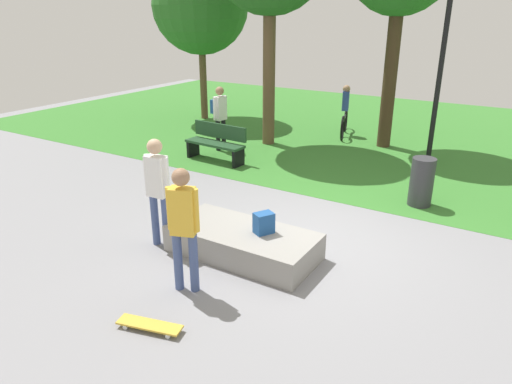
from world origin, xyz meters
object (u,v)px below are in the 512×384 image
trash_bin (422,182)px  skater_watching (158,185)px  skateboard_by_ledge (150,325)px  cyclist_on_bicycle (345,114)px  park_bench_near_path (216,142)px  backpack_on_ledge (264,223)px  lamp_post (444,42)px  tree_slender_maple (200,5)px  skater_performing_trick (183,221)px  concrete_ledge (243,242)px  pedestrian_with_backpack (220,112)px

trash_bin → skater_watching: bearing=-128.7°
skateboard_by_ledge → skater_watching: bearing=128.2°
skateboard_by_ledge → cyclist_on_bicycle: cyclist_on_bicycle is taller
park_bench_near_path → backpack_on_ledge: bearing=-45.9°
trash_bin → lamp_post: bearing=99.4°
tree_slender_maple → cyclist_on_bicycle: (5.02, 0.33, -3.04)m
skater_performing_trick → trash_bin: bearing=67.4°
skateboard_by_ledge → trash_bin: (1.77, 5.56, 0.41)m
backpack_on_ledge → cyclist_on_bicycle: bearing=-137.8°
skateboard_by_ledge → trash_bin: 5.85m
skateboard_by_ledge → park_bench_near_path: bearing=119.2°
backpack_on_ledge → skater_performing_trick: size_ratio=0.19×
tree_slender_maple → lamp_post: size_ratio=1.09×
skater_watching → cyclist_on_bicycle: skater_watching is taller
tree_slender_maple → lamp_post: bearing=-9.6°
tree_slender_maple → lamp_post: tree_slender_maple is taller
skateboard_by_ledge → lamp_post: lamp_post is taller
lamp_post → skater_performing_trick: bearing=-101.4°
concrete_ledge → skater_performing_trick: bearing=-95.3°
concrete_ledge → tree_slender_maple: bearing=130.8°
trash_bin → pedestrian_with_backpack: size_ratio=0.56×
tree_slender_maple → skater_watching: bearing=-56.7°
pedestrian_with_backpack → trash_bin: bearing=-11.6°
concrete_ledge → skateboard_by_ledge: concrete_ledge is taller
tree_slender_maple → skater_performing_trick: bearing=-53.8°
backpack_on_ledge → lamp_post: lamp_post is taller
backpack_on_ledge → park_bench_near_path: 5.06m
backpack_on_ledge → skater_watching: (-1.59, -0.52, 0.46)m
park_bench_near_path → tree_slender_maple: 5.94m
skater_performing_trick → lamp_post: size_ratio=0.36×
skater_watching → park_bench_near_path: bearing=115.0°
tree_slender_maple → lamp_post: 8.02m
cyclist_on_bicycle → park_bench_near_path: bearing=-112.9°
skater_performing_trick → pedestrian_with_backpack: 6.83m
concrete_ledge → skateboard_by_ledge: size_ratio=2.76×
concrete_ledge → cyclist_on_bicycle: size_ratio=1.29×
skater_performing_trick → park_bench_near_path: bearing=122.1°
pedestrian_with_backpack → park_bench_near_path: bearing=-59.4°
cyclist_on_bicycle → tree_slender_maple: bearing=-176.2°
cyclist_on_bicycle → lamp_post: bearing=-30.4°
park_bench_near_path → pedestrian_with_backpack: pedestrian_with_backpack is taller
skater_performing_trick → trash_bin: 5.08m
backpack_on_ledge → skater_performing_trick: bearing=11.0°
concrete_ledge → tree_slender_maple: size_ratio=0.44×
park_bench_near_path → skater_watching: bearing=-65.0°
lamp_post → trash_bin: 3.65m
concrete_ledge → lamp_post: (1.38, 6.17, 2.65)m
skater_performing_trick → skateboard_by_ledge: 1.32m
park_bench_near_path → cyclist_on_bicycle: size_ratio=0.92×
skater_performing_trick → skater_watching: (-1.16, 0.78, 0.02)m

